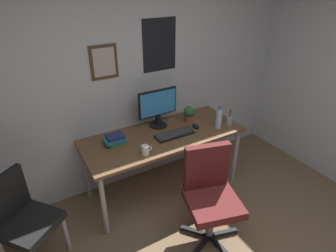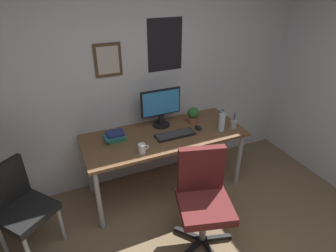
# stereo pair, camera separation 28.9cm
# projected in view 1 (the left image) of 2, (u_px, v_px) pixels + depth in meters

# --- Properties ---
(wall_back) EXTENTS (4.40, 0.10, 2.60)m
(wall_back) POSITION_uv_depth(u_px,v_px,m) (125.00, 77.00, 3.01)
(wall_back) COLOR silver
(wall_back) RESTS_ON ground_plane
(desk) EXTENTS (1.75, 0.72, 0.74)m
(desk) POSITION_uv_depth(u_px,v_px,m) (163.00, 140.00, 3.08)
(desk) COLOR brown
(desk) RESTS_ON ground_plane
(office_chair) EXTENTS (0.58, 0.59, 0.95)m
(office_chair) POSITION_uv_depth(u_px,v_px,m) (210.00, 191.00, 2.56)
(office_chair) COLOR #591E1E
(office_chair) RESTS_ON ground_plane
(side_chair) EXTENTS (0.59, 0.59, 0.88)m
(side_chair) POSITION_uv_depth(u_px,v_px,m) (22.00, 217.00, 2.33)
(side_chair) COLOR black
(side_chair) RESTS_ON ground_plane
(monitor) EXTENTS (0.46, 0.20, 0.43)m
(monitor) POSITION_uv_depth(u_px,v_px,m) (158.00, 107.00, 3.10)
(monitor) COLOR black
(monitor) RESTS_ON desk
(keyboard) EXTENTS (0.43, 0.15, 0.03)m
(keyboard) POSITION_uv_depth(u_px,v_px,m) (174.00, 134.00, 3.02)
(keyboard) COLOR black
(keyboard) RESTS_ON desk
(computer_mouse) EXTENTS (0.06, 0.11, 0.04)m
(computer_mouse) POSITION_uv_depth(u_px,v_px,m) (196.00, 126.00, 3.17)
(computer_mouse) COLOR black
(computer_mouse) RESTS_ON desk
(water_bottle) EXTENTS (0.07, 0.07, 0.25)m
(water_bottle) POSITION_uv_depth(u_px,v_px,m) (219.00, 119.00, 3.13)
(water_bottle) COLOR silver
(water_bottle) RESTS_ON desk
(coffee_mug_near) EXTENTS (0.11, 0.07, 0.10)m
(coffee_mug_near) POSITION_uv_depth(u_px,v_px,m) (145.00, 150.00, 2.68)
(coffee_mug_near) COLOR white
(coffee_mug_near) RESTS_ON desk
(potted_plant) EXTENTS (0.13, 0.13, 0.20)m
(potted_plant) POSITION_uv_depth(u_px,v_px,m) (189.00, 113.00, 3.26)
(potted_plant) COLOR brown
(potted_plant) RESTS_ON desk
(pen_cup) EXTENTS (0.07, 0.07, 0.20)m
(pen_cup) POSITION_uv_depth(u_px,v_px,m) (229.00, 120.00, 3.21)
(pen_cup) COLOR #9EA0A5
(pen_cup) RESTS_ON desk
(book_stack_left) EXTENTS (0.22, 0.15, 0.10)m
(book_stack_left) POSITION_uv_depth(u_px,v_px,m) (115.00, 140.00, 2.86)
(book_stack_left) COLOR #33723F
(book_stack_left) RESTS_ON desk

